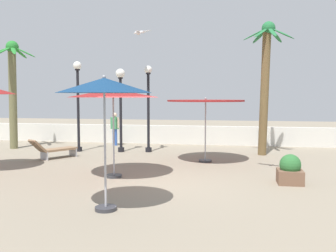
{
  "coord_description": "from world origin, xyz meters",
  "views": [
    {
      "loc": [
        2.37,
        -10.34,
        2.5
      ],
      "look_at": [
        0.0,
        3.05,
        1.4
      ],
      "focal_mm": 39.71,
      "sensor_mm": 36.0,
      "label": 1
    }
  ],
  "objects_px": {
    "lounge_chair_1": "(53,149)",
    "planter": "(290,170)",
    "seagull_0": "(139,32)",
    "seagull_2": "(143,32)",
    "patio_umbrella_0": "(113,94)",
    "palm_tree_1": "(266,74)",
    "guest_0": "(115,126)",
    "lamp_post_2": "(148,101)",
    "palm_tree_0": "(13,82)",
    "lamp_post_0": "(121,97)",
    "patio_umbrella_2": "(206,103)",
    "lamp_post_3": "(78,96)",
    "patio_umbrella_3": "(104,87)"
  },
  "relations": [
    {
      "from": "patio_umbrella_0",
      "to": "seagull_2",
      "type": "distance_m",
      "value": 8.22
    },
    {
      "from": "patio_umbrella_3",
      "to": "lounge_chair_1",
      "type": "xyz_separation_m",
      "value": [
        -4.35,
        6.07,
        -2.3
      ]
    },
    {
      "from": "patio_umbrella_3",
      "to": "lamp_post_2",
      "type": "height_order",
      "value": "lamp_post_2"
    },
    {
      "from": "patio_umbrella_0",
      "to": "palm_tree_1",
      "type": "distance_m",
      "value": 7.26
    },
    {
      "from": "patio_umbrella_2",
      "to": "planter",
      "type": "bearing_deg",
      "value": -49.55
    },
    {
      "from": "lounge_chair_1",
      "to": "planter",
      "type": "relative_size",
      "value": 2.21
    },
    {
      "from": "lamp_post_2",
      "to": "lamp_post_3",
      "type": "xyz_separation_m",
      "value": [
        -3.15,
        -0.38,
        0.22
      ]
    },
    {
      "from": "patio_umbrella_0",
      "to": "patio_umbrella_3",
      "type": "bearing_deg",
      "value": -74.82
    },
    {
      "from": "patio_umbrella_2",
      "to": "palm_tree_1",
      "type": "xyz_separation_m",
      "value": [
        2.35,
        2.1,
        1.2
      ]
    },
    {
      "from": "lamp_post_0",
      "to": "seagull_2",
      "type": "relative_size",
      "value": 3.55
    },
    {
      "from": "patio_umbrella_0",
      "to": "seagull_2",
      "type": "height_order",
      "value": "seagull_2"
    },
    {
      "from": "lamp_post_3",
      "to": "palm_tree_0",
      "type": "bearing_deg",
      "value": 174.74
    },
    {
      "from": "patio_umbrella_2",
      "to": "patio_umbrella_3",
      "type": "xyz_separation_m",
      "value": [
        -1.69,
        -6.39,
        0.46
      ]
    },
    {
      "from": "patio_umbrella_0",
      "to": "lamp_post_3",
      "type": "height_order",
      "value": "lamp_post_3"
    },
    {
      "from": "patio_umbrella_3",
      "to": "seagull_2",
      "type": "bearing_deg",
      "value": 99.55
    },
    {
      "from": "patio_umbrella_2",
      "to": "lamp_post_3",
      "type": "xyz_separation_m",
      "value": [
        -5.84,
        1.71,
        0.26
      ]
    },
    {
      "from": "palm_tree_0",
      "to": "planter",
      "type": "xyz_separation_m",
      "value": [
        11.88,
        -5.13,
        -2.76
      ]
    },
    {
      "from": "lamp_post_0",
      "to": "seagull_0",
      "type": "relative_size",
      "value": 3.44
    },
    {
      "from": "patio_umbrella_2",
      "to": "lamp_post_2",
      "type": "relative_size",
      "value": 0.75
    },
    {
      "from": "lamp_post_3",
      "to": "seagull_2",
      "type": "distance_m",
      "value": 4.78
    },
    {
      "from": "patio_umbrella_0",
      "to": "lamp_post_2",
      "type": "xyz_separation_m",
      "value": [
        -0.13,
        5.27,
        -0.29
      ]
    },
    {
      "from": "palm_tree_1",
      "to": "seagull_2",
      "type": "distance_m",
      "value": 6.67
    },
    {
      "from": "patio_umbrella_2",
      "to": "palm_tree_1",
      "type": "distance_m",
      "value": 3.37
    },
    {
      "from": "patio_umbrella_0",
      "to": "lamp_post_0",
      "type": "distance_m",
      "value": 5.25
    },
    {
      "from": "patio_umbrella_2",
      "to": "lamp_post_3",
      "type": "distance_m",
      "value": 6.09
    },
    {
      "from": "lamp_post_2",
      "to": "seagull_0",
      "type": "distance_m",
      "value": 2.98
    },
    {
      "from": "guest_0",
      "to": "planter",
      "type": "xyz_separation_m",
      "value": [
        7.52,
        -7.04,
        -0.62
      ]
    },
    {
      "from": "lamp_post_2",
      "to": "seagull_0",
      "type": "relative_size",
      "value": 3.56
    },
    {
      "from": "lamp_post_3",
      "to": "guest_0",
      "type": "height_order",
      "value": "lamp_post_3"
    },
    {
      "from": "patio_umbrella_2",
      "to": "seagull_2",
      "type": "relative_size",
      "value": 2.77
    },
    {
      "from": "palm_tree_1",
      "to": "planter",
      "type": "distance_m",
      "value": 6.04
    },
    {
      "from": "guest_0",
      "to": "seagull_2",
      "type": "relative_size",
      "value": 1.59
    },
    {
      "from": "lamp_post_3",
      "to": "palm_tree_1",
      "type": "bearing_deg",
      "value": 2.73
    },
    {
      "from": "palm_tree_1",
      "to": "lamp_post_3",
      "type": "xyz_separation_m",
      "value": [
        -8.19,
        -0.39,
        -0.93
      ]
    },
    {
      "from": "palm_tree_0",
      "to": "lounge_chair_1",
      "type": "bearing_deg",
      "value": -36.34
    },
    {
      "from": "guest_0",
      "to": "planter",
      "type": "relative_size",
      "value": 1.96
    },
    {
      "from": "seagull_0",
      "to": "patio_umbrella_0",
      "type": "bearing_deg",
      "value": -85.17
    },
    {
      "from": "palm_tree_1",
      "to": "guest_0",
      "type": "distance_m",
      "value": 7.83
    },
    {
      "from": "lamp_post_3",
      "to": "seagull_2",
      "type": "bearing_deg",
      "value": 48.58
    },
    {
      "from": "patio_umbrella_3",
      "to": "lamp_post_0",
      "type": "height_order",
      "value": "lamp_post_0"
    },
    {
      "from": "patio_umbrella_0",
      "to": "palm_tree_1",
      "type": "xyz_separation_m",
      "value": [
        4.91,
        5.28,
        0.86
      ]
    },
    {
      "from": "patio_umbrella_0",
      "to": "lamp_post_2",
      "type": "bearing_deg",
      "value": 91.39
    },
    {
      "from": "palm_tree_0",
      "to": "guest_0",
      "type": "relative_size",
      "value": 3.05
    },
    {
      "from": "patio_umbrella_3",
      "to": "palm_tree_0",
      "type": "distance_m",
      "value": 11.3
    },
    {
      "from": "patio_umbrella_3",
      "to": "guest_0",
      "type": "bearing_deg",
      "value": 107.09
    },
    {
      "from": "seagull_2",
      "to": "seagull_0",
      "type": "bearing_deg",
      "value": -79.38
    },
    {
      "from": "seagull_2",
      "to": "lamp_post_0",
      "type": "bearing_deg",
      "value": -99.4
    },
    {
      "from": "palm_tree_0",
      "to": "lamp_post_0",
      "type": "xyz_separation_m",
      "value": [
        5.31,
        -0.13,
        -0.67
      ]
    },
    {
      "from": "palm_tree_0",
      "to": "lamp_post_0",
      "type": "relative_size",
      "value": 1.37
    },
    {
      "from": "seagull_0",
      "to": "seagull_2",
      "type": "height_order",
      "value": "seagull_2"
    }
  ]
}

